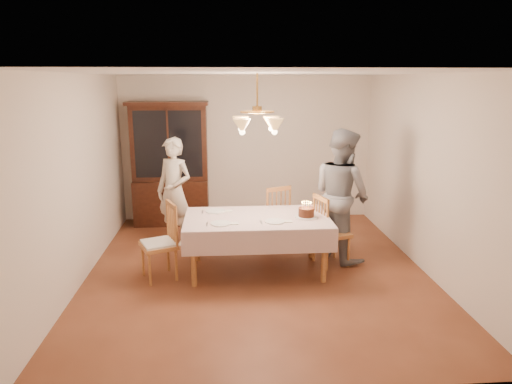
{
  "coord_description": "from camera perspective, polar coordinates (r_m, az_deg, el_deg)",
  "views": [
    {
      "loc": [
        -0.43,
        -5.74,
        2.52
      ],
      "look_at": [
        0.0,
        0.2,
        1.05
      ],
      "focal_mm": 32.0,
      "sensor_mm": 36.0,
      "label": 1
    }
  ],
  "objects": [
    {
      "name": "chair_right_end",
      "position": [
        6.42,
        9.34,
        -5.2
      ],
      "size": [
        0.53,
        0.54,
        1.0
      ],
      "color": "#975A2B",
      "rests_on": "ground"
    },
    {
      "name": "elderly_woman",
      "position": [
        7.17,
        -10.18,
        0.07
      ],
      "size": [
        0.73,
        0.66,
        1.67
      ],
      "primitive_type": "imported",
      "rotation": [
        0.0,
        0.0,
        -0.55
      ],
      "color": "beige",
      "rests_on": "ground"
    },
    {
      "name": "place_setting_far_left",
      "position": [
        6.29,
        -4.96,
        -2.39
      ],
      "size": [
        0.42,
        0.27,
        0.02
      ],
      "color": "white",
      "rests_on": "dining_table"
    },
    {
      "name": "birthday_cake",
      "position": [
        6.03,
        6.3,
        -2.62
      ],
      "size": [
        0.3,
        0.3,
        0.21
      ],
      "color": "white",
      "rests_on": "dining_table"
    },
    {
      "name": "chair_far_side",
      "position": [
        6.94,
        2.1,
        -3.55
      ],
      "size": [
        0.57,
        0.56,
        1.0
      ],
      "color": "#975A2B",
      "rests_on": "ground"
    },
    {
      "name": "dining_table",
      "position": [
        6.04,
        0.14,
        -3.83
      ],
      "size": [
        1.9,
        1.1,
        0.76
      ],
      "color": "#975A2B",
      "rests_on": "ground"
    },
    {
      "name": "chandelier",
      "position": [
        5.78,
        0.14,
        8.48
      ],
      "size": [
        0.62,
        0.62,
        0.73
      ],
      "color": "#BF8C3F",
      "rests_on": "ground"
    },
    {
      "name": "china_hutch",
      "position": [
        8.18,
        -10.65,
        3.2
      ],
      "size": [
        1.38,
        0.54,
        2.16
      ],
      "color": "black",
      "rests_on": "ground"
    },
    {
      "name": "adult_in_grey",
      "position": [
        6.57,
        10.61,
        -0.34
      ],
      "size": [
        1.05,
        1.13,
        1.87
      ],
      "primitive_type": "imported",
      "rotation": [
        0.0,
        0.0,
        2.05
      ],
      "color": "slate",
      "rests_on": "ground"
    },
    {
      "name": "place_setting_near_left",
      "position": [
        5.75,
        -4.29,
        -3.95
      ],
      "size": [
        0.4,
        0.25,
        0.02
      ],
      "color": "white",
      "rests_on": "dining_table"
    },
    {
      "name": "chair_left_end",
      "position": [
        6.02,
        -12.01,
        -6.51
      ],
      "size": [
        0.56,
        0.57,
        1.0
      ],
      "color": "#975A2B",
      "rests_on": "ground"
    },
    {
      "name": "place_setting_near_right",
      "position": [
        5.82,
        2.47,
        -3.69
      ],
      "size": [
        0.4,
        0.26,
        0.02
      ],
      "color": "white",
      "rests_on": "dining_table"
    },
    {
      "name": "ground",
      "position": [
        6.28,
        0.13,
        -9.78
      ],
      "size": [
        5.0,
        5.0,
        0.0
      ],
      "primitive_type": "plane",
      "color": "brown",
      "rests_on": "ground"
    },
    {
      "name": "room_shell",
      "position": [
        5.83,
        0.14,
        4.61
      ],
      "size": [
        5.0,
        5.0,
        5.0
      ],
      "color": "white",
      "rests_on": "ground"
    }
  ]
}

